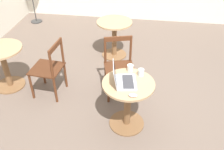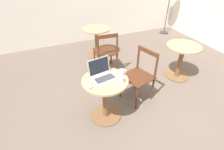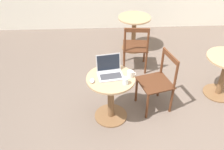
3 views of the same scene
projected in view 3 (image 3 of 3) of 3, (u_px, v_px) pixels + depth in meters
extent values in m
plane|color=#66564C|center=(140.00, 126.00, 3.52)|extent=(16.00, 16.00, 0.00)
cylinder|color=brown|center=(111.00, 115.00, 3.67)|extent=(0.47, 0.47, 0.02)
cylinder|color=brown|center=(111.00, 98.00, 3.47)|extent=(0.09, 0.09, 0.65)
cylinder|color=tan|center=(111.00, 79.00, 3.27)|extent=(0.65, 0.65, 0.03)
cylinder|color=brown|center=(218.00, 93.00, 4.08)|extent=(0.47, 0.47, 0.02)
cylinder|color=brown|center=(223.00, 76.00, 3.89)|extent=(0.09, 0.09, 0.65)
cylinder|color=brown|center=(133.00, 48.00, 5.29)|extent=(0.47, 0.47, 0.02)
cylinder|color=brown|center=(134.00, 33.00, 5.09)|extent=(0.09, 0.09, 0.65)
cylinder|color=tan|center=(135.00, 18.00, 4.89)|extent=(0.65, 0.65, 0.03)
cylinder|color=#562D19|center=(147.00, 106.00, 3.52)|extent=(0.04, 0.04, 0.44)
cylinder|color=#562D19|center=(136.00, 90.00, 3.82)|extent=(0.04, 0.04, 0.44)
cylinder|color=#562D19|center=(171.00, 100.00, 3.62)|extent=(0.04, 0.04, 0.44)
cylinder|color=#562D19|center=(159.00, 85.00, 3.92)|extent=(0.04, 0.04, 0.44)
cube|color=#492715|center=(155.00, 83.00, 3.58)|extent=(0.54, 0.54, 0.02)
cylinder|color=#562D19|center=(176.00, 75.00, 3.35)|extent=(0.04, 0.04, 0.43)
cylinder|color=#562D19|center=(162.00, 60.00, 3.65)|extent=(0.04, 0.04, 0.43)
cube|color=#562D19|center=(171.00, 57.00, 3.40)|extent=(0.14, 0.41, 0.07)
cylinder|color=#562D19|center=(124.00, 51.00, 4.75)|extent=(0.04, 0.04, 0.44)
cylinder|color=#562D19|center=(144.00, 52.00, 4.74)|extent=(0.04, 0.04, 0.44)
cylinder|color=#562D19|center=(124.00, 63.00, 4.43)|extent=(0.04, 0.04, 0.44)
cylinder|color=#562D19|center=(146.00, 63.00, 4.42)|extent=(0.04, 0.04, 0.44)
cube|color=#492715|center=(135.00, 46.00, 4.45)|extent=(0.47, 0.47, 0.02)
cylinder|color=#562D19|center=(125.00, 40.00, 4.17)|extent=(0.04, 0.04, 0.43)
cylinder|color=#562D19|center=(148.00, 40.00, 4.16)|extent=(0.04, 0.04, 0.43)
cube|color=#562D19|center=(137.00, 30.00, 4.06)|extent=(0.42, 0.06, 0.07)
cube|color=#B7B7BC|center=(111.00, 76.00, 3.28)|extent=(0.36, 0.29, 0.02)
cube|color=#38383D|center=(111.00, 76.00, 3.26)|extent=(0.30, 0.17, 0.00)
cube|color=#B7B7BC|center=(108.00, 62.00, 3.31)|extent=(0.33, 0.10, 0.23)
cube|color=black|center=(108.00, 62.00, 3.31)|extent=(0.30, 0.09, 0.21)
ellipsoid|color=#B7B7BC|center=(92.00, 81.00, 3.18)|extent=(0.06, 0.10, 0.03)
cylinder|color=silver|center=(130.00, 74.00, 3.25)|extent=(0.08, 0.08, 0.09)
torus|color=silver|center=(134.00, 74.00, 3.25)|extent=(0.05, 0.01, 0.05)
cylinder|color=silver|center=(125.00, 81.00, 3.13)|extent=(0.07, 0.07, 0.09)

